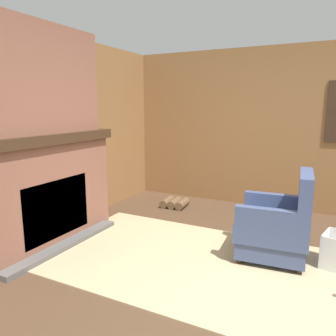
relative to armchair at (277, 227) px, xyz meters
name	(u,v)px	position (x,y,z in m)	size (l,w,h in m)	color
ground_plane	(252,296)	(-0.06, -0.80, -0.34)	(14.00, 14.00, 0.00)	#4C3523
wood_panel_wall_left	(23,137)	(-2.69, -0.80, 0.88)	(0.06, 5.80, 2.45)	olive
wood_panel_wall_back	(298,130)	(-0.04, 1.83, 0.89)	(5.80, 0.09, 2.45)	olive
fireplace_hearth	(44,190)	(-2.43, -0.80, 0.29)	(0.64, 1.90, 1.28)	brown
chimney_breast	(35,79)	(-2.44, -0.80, 1.51)	(0.38, 1.58, 1.15)	brown
area_rug	(217,267)	(-0.48, -0.46, -0.34)	(3.68, 1.86, 0.01)	tan
armchair	(277,227)	(0.00, 0.00, 0.00)	(0.75, 0.72, 0.94)	#3D4C75
firewood_stack	(175,203)	(-1.72, 1.14, -0.28)	(0.41, 0.37, 0.13)	brown
storage_case	(79,124)	(-2.49, -0.11, 1.00)	(0.15, 0.20, 0.14)	gray
decorative_plate_on_mantel	(36,123)	(-2.51, -0.77, 1.05)	(0.06, 0.24, 0.24)	red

